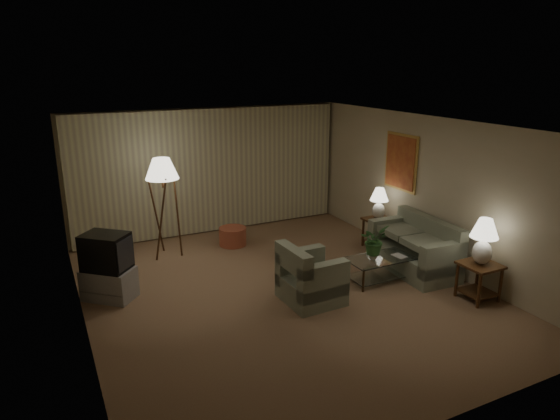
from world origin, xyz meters
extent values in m
plane|color=brown|center=(0.00, 0.00, 0.00)|extent=(7.00, 7.00, 0.00)
cube|color=beige|center=(0.00, 3.50, 1.35)|extent=(6.00, 0.04, 2.70)
cube|color=beige|center=(-3.00, 0.00, 1.35)|extent=(0.04, 7.00, 2.70)
cube|color=beige|center=(3.00, 0.00, 1.35)|extent=(0.04, 7.00, 2.70)
cube|color=white|center=(0.00, 0.00, 2.70)|extent=(6.00, 7.00, 0.04)
cube|color=tan|center=(0.00, 3.42, 1.35)|extent=(5.85, 0.12, 2.65)
cube|color=gold|center=(2.98, 0.80, 1.75)|extent=(0.03, 0.90, 1.10)
cube|color=maroon|center=(2.95, 0.80, 1.75)|extent=(0.02, 0.80, 1.00)
cube|color=gray|center=(2.50, -0.26, 0.20)|extent=(1.80, 1.04, 0.40)
cube|color=gray|center=(0.27, -0.49, 0.19)|extent=(0.93, 0.88, 0.39)
cube|color=#3B1C10|center=(2.65, -1.61, 0.58)|extent=(0.55, 0.55, 0.04)
cube|color=#3B1C10|center=(2.65, -1.61, 0.12)|extent=(0.47, 0.47, 0.02)
cylinder|color=#3B1C10|center=(2.42, -1.84, 0.28)|extent=(0.05, 0.05, 0.56)
cylinder|color=#3B1C10|center=(2.42, -1.38, 0.28)|extent=(0.05, 0.05, 0.56)
cylinder|color=#3B1C10|center=(2.88, -1.84, 0.28)|extent=(0.05, 0.05, 0.56)
cylinder|color=#3B1C10|center=(2.88, -1.38, 0.28)|extent=(0.05, 0.05, 0.56)
cube|color=#3B1C10|center=(2.65, 0.99, 0.58)|extent=(0.54, 0.45, 0.04)
cube|color=#3B1C10|center=(2.65, 0.99, 0.12)|extent=(0.46, 0.39, 0.02)
cylinder|color=#3B1C10|center=(2.43, 0.81, 0.28)|extent=(0.05, 0.05, 0.56)
cylinder|color=#3B1C10|center=(2.43, 1.17, 0.28)|extent=(0.05, 0.05, 0.56)
cylinder|color=#3B1C10|center=(2.87, 0.81, 0.28)|extent=(0.05, 0.05, 0.56)
cylinder|color=#3B1C10|center=(2.87, 1.17, 0.28)|extent=(0.05, 0.05, 0.56)
ellipsoid|color=silver|center=(2.65, -1.61, 0.79)|extent=(0.30, 0.30, 0.37)
cylinder|color=silver|center=(2.65, -1.61, 1.02)|extent=(0.03, 0.03, 0.09)
cone|color=#EEE6CC|center=(2.65, -1.61, 1.19)|extent=(0.43, 0.43, 0.30)
ellipsoid|color=silver|center=(2.65, 0.99, 0.76)|extent=(0.26, 0.26, 0.32)
cylinder|color=silver|center=(2.65, 0.99, 0.96)|extent=(0.03, 0.03, 0.07)
cone|color=#EEE6CC|center=(2.65, 0.99, 1.10)|extent=(0.36, 0.36, 0.26)
cube|color=silver|center=(1.68, -0.36, 0.41)|extent=(1.14, 0.62, 0.02)
cube|color=silver|center=(1.68, -0.36, 0.10)|extent=(1.06, 0.54, 0.01)
cylinder|color=#3A2A17|center=(1.18, -0.60, 0.20)|extent=(0.04, 0.04, 0.40)
cylinder|color=#3A2A17|center=(1.18, -0.12, 0.20)|extent=(0.04, 0.04, 0.40)
cylinder|color=#3A2A17|center=(2.18, -0.60, 0.20)|extent=(0.04, 0.04, 0.40)
cylinder|color=#3A2A17|center=(2.18, -0.12, 0.20)|extent=(0.04, 0.04, 0.40)
cube|color=#9FA0A2|center=(-2.55, 1.00, 0.25)|extent=(1.25, 1.25, 0.50)
cube|color=black|center=(-2.55, 1.00, 0.79)|extent=(1.15, 1.15, 0.58)
cylinder|color=#3B1C10|center=(-1.28, 2.40, 1.50)|extent=(0.04, 0.04, 0.28)
cone|color=#EEE6CC|center=(-1.28, 2.40, 1.72)|extent=(0.62, 0.62, 0.39)
cylinder|color=#A74C38|center=(0.07, 2.39, 0.18)|extent=(0.60, 0.60, 0.37)
imported|color=white|center=(1.53, -0.36, 0.49)|extent=(0.15, 0.15, 0.15)
imported|color=#32682E|center=(1.53, -0.36, 0.82)|extent=(0.56, 0.53, 0.50)
imported|color=olive|center=(1.93, -0.46, 0.42)|extent=(0.20, 0.25, 0.02)
camera|label=1|loc=(-3.33, -6.66, 3.62)|focal=32.00mm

